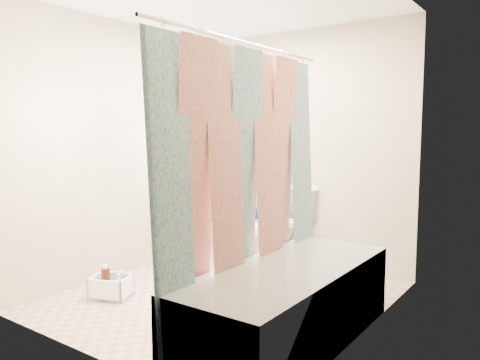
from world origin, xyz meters
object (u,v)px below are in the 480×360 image
Objects in this scene: plumber at (236,179)px; cleaning_caddy at (112,288)px; bathtub at (288,302)px; toilet at (279,227)px.

plumber is 4.81× the size of cleaning_caddy.
toilet is at bearing 122.72° from bathtub.
bathtub is 1.79m from plumber.
toilet reaches higher than cleaning_caddy.
cleaning_caddy is at bearing -104.36° from toilet.
cleaning_caddy is (-0.34, -1.26, -0.82)m from plumber.
toilet is (-0.91, 1.42, 0.15)m from bathtub.
bathtub is 1.69m from toilet.
bathtub reaches higher than cleaning_caddy.
bathtub is at bearing 38.16° from plumber.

